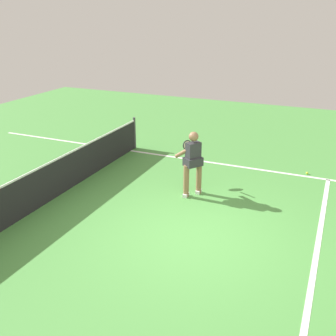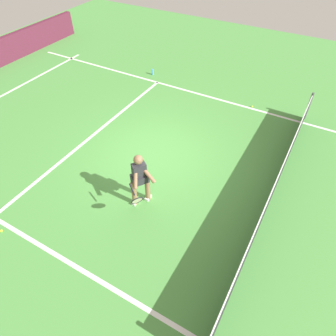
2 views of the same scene
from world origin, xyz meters
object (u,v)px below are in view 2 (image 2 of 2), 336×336
object	(u,v)px
tennis_player	(140,179)
tennis_ball_far	(252,107)
water_bottle	(153,72)
tennis_ball_mid	(1,231)

from	to	relation	value
tennis_player	tennis_ball_far	xyz separation A→B (m)	(-5.76, 1.05, -0.81)
tennis_player	tennis_ball_far	bearing A→B (deg)	169.66
water_bottle	tennis_player	bearing A→B (deg)	29.33
tennis_ball_mid	tennis_ball_far	world-z (taller)	same
tennis_ball_mid	water_bottle	bearing A→B (deg)	-172.84
tennis_ball_mid	water_bottle	distance (m)	8.63
tennis_ball_far	tennis_ball_mid	bearing A→B (deg)	-22.86
tennis_player	tennis_ball_mid	world-z (taller)	tennis_player
tennis_ball_far	water_bottle	xyz separation A→B (m)	(-0.41, -4.52, 0.09)
tennis_player	tennis_ball_far	world-z (taller)	tennis_player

